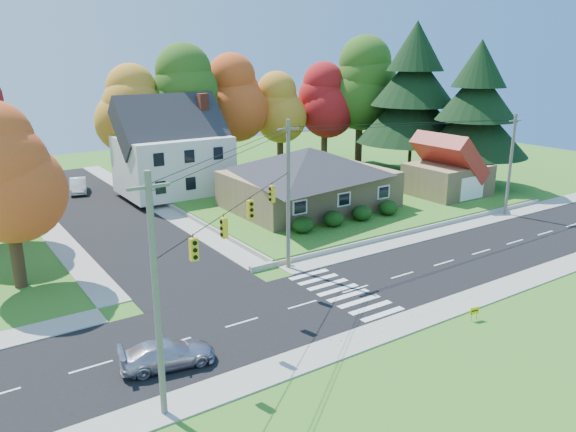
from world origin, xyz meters
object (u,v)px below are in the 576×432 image
white_car (78,185)px  fire_hydrant (289,261)px  silver_sedan (167,354)px  ranch_house (309,176)px

white_car → fire_hydrant: white_car is taller
silver_sedan → white_car: size_ratio=0.97×
silver_sedan → fire_hydrant: silver_sedan is taller
ranch_house → white_car: bearing=129.5°
silver_sedan → white_car: (5.29, 36.96, 0.11)m
white_car → fire_hydrant: bearing=-63.2°
ranch_house → fire_hydrant: (-9.22, -10.49, -2.92)m
silver_sedan → ranch_house: bearing=-39.1°
ranch_house → silver_sedan: (-20.99, -17.89, -2.61)m
silver_sedan → fire_hydrant: (11.76, 7.40, -0.31)m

